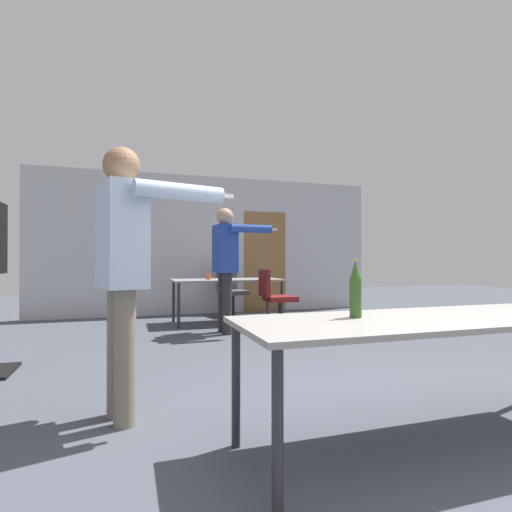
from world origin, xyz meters
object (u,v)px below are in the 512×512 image
person_right_polo (226,258)px  office_chair_side_rolled (231,294)px  office_chair_far_left (275,300)px  beer_bottle (356,290)px  person_left_plaid (124,255)px  drink_cup (208,277)px

person_right_polo → office_chair_side_rolled: (0.52, 1.73, -0.67)m
office_chair_far_left → person_right_polo: bearing=-72.4°
office_chair_far_left → beer_bottle: bearing=-12.5°
person_left_plaid → office_chair_side_rolled: bearing=142.3°
drink_cup → person_right_polo: bearing=-85.3°
drink_cup → beer_bottle: bearing=-90.6°
person_right_polo → office_chair_side_rolled: bearing=160.5°
beer_bottle → office_chair_far_left: bearing=75.8°
beer_bottle → drink_cup: (0.05, 4.58, -0.11)m
person_right_polo → beer_bottle: person_right_polo is taller
person_left_plaid → office_chair_far_left: person_left_plaid is taller
person_left_plaid → office_chair_far_left: size_ratio=1.98×
person_right_polo → office_chair_side_rolled: 1.93m
person_left_plaid → office_chair_far_left: (2.23, 3.09, -0.67)m
office_chair_far_left → drink_cup: size_ratio=9.68×
office_chair_far_left → drink_cup: bearing=-124.3°
beer_bottle → drink_cup: beer_bottle is taller
person_left_plaid → beer_bottle: size_ratio=5.48×
person_left_plaid → drink_cup: size_ratio=19.18×
person_left_plaid → person_right_polo: person_right_polo is taller
person_left_plaid → beer_bottle: bearing=41.9°
office_chair_far_left → beer_bottle: 4.05m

